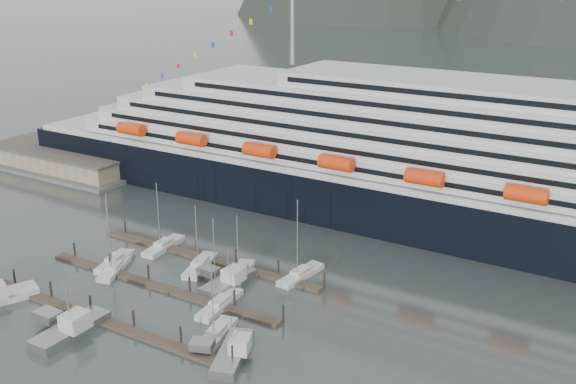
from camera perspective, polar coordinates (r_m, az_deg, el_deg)
name	(u,v)px	position (r m, az deg, el deg)	size (l,w,h in m)	color
ground	(169,302)	(110.80, -10.05, -9.17)	(1600.00, 1600.00, 0.00)	#485454
cruise_ship	(465,172)	(138.02, 14.75, 1.61)	(210.00, 30.40, 50.30)	black
warehouse	(64,161)	(186.04, -18.43, 2.54)	(46.00, 20.00, 5.80)	#595956
dock_near	(100,319)	(107.63, -15.60, -10.33)	(48.18, 2.28, 3.20)	#45382C
dock_mid	(158,286)	(115.64, -10.92, -7.80)	(48.18, 2.28, 3.20)	#45382C
dock_far	(206,258)	(124.49, -6.93, -5.58)	(48.18, 2.28, 3.20)	#45382C
sailboat_a	(115,262)	(125.60, -14.44, -5.77)	(5.47, 10.29, 14.47)	silver
sailboat_b	(114,269)	(122.89, -14.49, -6.35)	(6.07, 10.01, 14.38)	silver
sailboat_c	(200,266)	(121.23, -7.44, -6.24)	(5.74, 10.81, 12.85)	silver
sailboat_d	(220,305)	(108.03, -5.79, -9.48)	(3.70, 11.09, 15.82)	silver
sailboat_e	(164,246)	(130.32, -10.47, -4.55)	(3.76, 10.74, 13.91)	silver
sailboat_f	(240,274)	(117.79, -4.09, -6.90)	(5.70, 10.10, 12.12)	silver
sailboat_g	(301,275)	(116.97, 1.08, -7.04)	(3.62, 10.91, 14.95)	silver
sailboat_h	(217,335)	(100.25, -6.04, -11.92)	(4.66, 9.70, 13.12)	silver
trawler_b	(70,328)	(105.06, -17.99, -10.92)	(9.49, 12.45, 8.11)	gray
trawler_d	(231,352)	(95.36, -4.81, -13.31)	(9.58, 11.82, 6.74)	gray
trawler_e	(228,281)	(114.39, -5.11, -7.47)	(8.74, 11.46, 7.39)	gray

